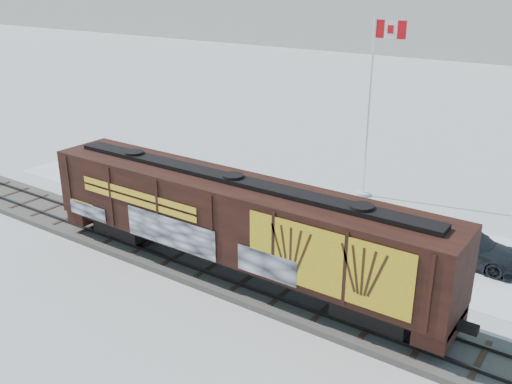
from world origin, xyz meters
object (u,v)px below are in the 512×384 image
Objects in this scene: flagpole at (369,134)px; car_white at (391,234)px; hopper_railcar at (234,220)px; car_silver at (207,189)px; car_dark at (467,245)px.

car_white is at bearing -54.85° from flagpole.
hopper_railcar is 4.89× the size of car_white.
flagpole is at bearing -34.83° from car_silver.
flagpole is 10.27m from car_silver.
hopper_railcar reaches higher than car_silver.
car_white is (11.62, 0.41, -0.04)m from car_silver.
car_silver is 0.77× the size of car_dark.
hopper_railcar is at bearing 139.42° from car_dark.
flagpole is 7.81m from car_white.
car_white is at bearing -72.46° from car_silver.
hopper_railcar is 4.75× the size of car_silver.
car_silver is 11.62m from car_white.
hopper_railcar is at bearing -117.77° from car_silver.
flagpole is (0.35, 12.98, 0.99)m from hopper_railcar.
hopper_railcar is 3.68× the size of car_dark.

